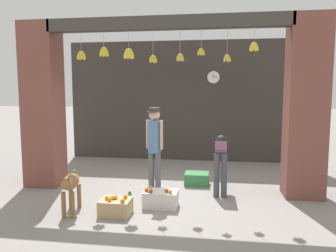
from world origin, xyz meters
name	(u,v)px	position (x,y,z in m)	size (l,w,h in m)	color
ground_plane	(164,194)	(0.00, 0.00, 0.00)	(60.00, 60.00, 0.00)	gray
shop_back_wall	(182,101)	(0.00, 3.21, 1.68)	(6.51, 0.12, 3.37)	#38332D
shop_pillar_left	(43,106)	(-2.60, 0.30, 1.68)	(0.70, 0.60, 3.37)	brown
shop_pillar_right	(306,108)	(2.60, 0.30, 1.68)	(0.70, 0.60, 3.37)	brown
storefront_awning	(164,26)	(-0.03, 0.12, 3.19)	(4.61, 0.26, 0.87)	#3D3833
dog	(71,185)	(-1.35, -1.19, 0.48)	(0.34, 0.84, 0.70)	olive
shopkeeper	(154,144)	(-0.18, -0.06, 1.00)	(0.34, 0.29, 1.68)	#56565B
worker_stooping	(221,157)	(1.07, 0.23, 0.73)	(0.25, 0.83, 1.09)	#424247
fruit_crate_oranges	(116,207)	(-0.62, -1.12, 0.13)	(0.49, 0.40, 0.32)	tan
fruit_crate_apples	(161,199)	(0.04, -0.67, 0.15)	(0.58, 0.37, 0.35)	silver
produce_box_green	(197,179)	(0.58, 0.75, 0.13)	(0.50, 0.42, 0.26)	#387A42
water_bottle	(130,198)	(-0.52, -0.63, 0.11)	(0.07, 0.07, 0.23)	#38934C
wall_clock	(213,77)	(0.88, 3.13, 2.35)	(0.36, 0.03, 0.36)	black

